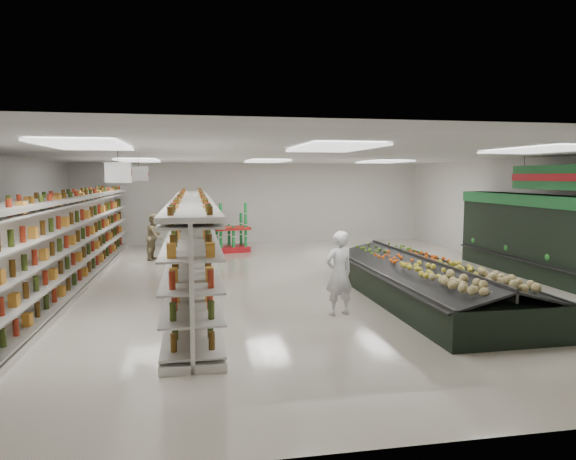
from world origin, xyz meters
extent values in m
plane|color=beige|center=(0.00, 0.00, 0.00)|extent=(16.00, 16.00, 0.00)
cube|color=white|center=(0.00, 0.00, 3.20)|extent=(14.00, 16.00, 0.02)
cube|color=silver|center=(0.00, 8.00, 1.60)|extent=(14.00, 0.02, 3.20)
cube|color=silver|center=(0.00, -8.00, 1.60)|extent=(14.00, 0.02, 3.20)
cube|color=silver|center=(7.00, 0.00, 1.60)|extent=(0.02, 16.00, 3.20)
cube|color=black|center=(6.55, -1.50, 1.10)|extent=(0.80, 8.00, 2.20)
cube|color=#1B672D|center=(6.53, -1.50, 2.05)|extent=(0.85, 8.00, 0.30)
cube|color=black|center=(6.30, -1.50, 0.55)|extent=(0.55, 7.80, 0.15)
cube|color=beige|center=(6.40, -1.50, 1.35)|extent=(0.45, 7.70, 0.03)
cube|color=beige|center=(6.40, -1.50, 1.65)|extent=(0.45, 7.70, 0.03)
cube|color=white|center=(-3.80, -2.00, 2.75)|extent=(0.50, 0.06, 0.40)
cube|color=#B4141B|center=(-3.80, -2.00, 2.75)|extent=(0.52, 0.02, 0.12)
cylinder|color=black|center=(-3.80, -2.00, 3.05)|extent=(0.01, 0.01, 0.50)
cube|color=white|center=(-3.80, 2.00, 2.75)|extent=(0.50, 0.06, 0.40)
cube|color=#B4141B|center=(-3.80, 2.00, 2.75)|extent=(0.52, 0.02, 0.12)
cylinder|color=black|center=(-3.80, 2.00, 3.05)|extent=(0.01, 0.01, 0.50)
cube|color=#1B672D|center=(6.25, -1.50, 2.65)|extent=(0.10, 3.20, 0.60)
cube|color=#B4141B|center=(6.19, -1.50, 2.65)|extent=(0.03, 3.20, 0.18)
cylinder|color=black|center=(6.25, -0.30, 3.05)|extent=(0.01, 0.01, 0.50)
cube|color=silver|center=(-5.33, 0.72, 0.06)|extent=(1.12, 12.75, 0.13)
cube|color=silver|center=(-5.33, 0.72, 1.06)|extent=(0.23, 12.74, 2.12)
cube|color=silver|center=(-5.33, 0.72, 2.17)|extent=(1.12, 12.75, 0.08)
cube|color=beige|center=(-5.57, 0.73, 0.19)|extent=(0.63, 12.64, 0.03)
cube|color=beige|center=(-5.57, 0.73, 0.66)|extent=(0.63, 12.64, 0.03)
cube|color=beige|center=(-5.57, 0.73, 1.12)|extent=(0.63, 12.64, 0.03)
cube|color=beige|center=(-5.57, 0.73, 1.58)|extent=(0.63, 12.64, 0.03)
cube|color=beige|center=(-5.57, 0.73, 2.05)|extent=(0.63, 12.64, 0.03)
cube|color=beige|center=(-5.08, 0.72, 0.19)|extent=(0.63, 12.64, 0.03)
cube|color=beige|center=(-5.08, 0.72, 0.66)|extent=(0.63, 12.64, 0.03)
cube|color=beige|center=(-5.08, 0.72, 1.12)|extent=(0.63, 12.64, 0.03)
cube|color=beige|center=(-5.08, 0.72, 1.58)|extent=(0.63, 12.64, 0.03)
cube|color=beige|center=(-5.08, 0.72, 2.05)|extent=(0.63, 12.64, 0.03)
cube|color=silver|center=(-2.40, 0.43, 0.06)|extent=(0.94, 12.34, 0.12)
cube|color=silver|center=(-2.40, 0.43, 1.03)|extent=(0.08, 12.34, 2.06)
cube|color=silver|center=(-2.40, 0.43, 2.10)|extent=(0.94, 12.34, 0.08)
cube|color=beige|center=(-2.64, 0.43, 0.19)|extent=(0.47, 12.24, 0.03)
cube|color=beige|center=(-2.64, 0.43, 0.63)|extent=(0.47, 12.24, 0.03)
cube|color=beige|center=(-2.64, 0.43, 1.08)|extent=(0.47, 12.24, 0.03)
cube|color=beige|center=(-2.64, 0.43, 1.53)|extent=(0.47, 12.24, 0.03)
cube|color=beige|center=(-2.64, 0.43, 1.98)|extent=(0.47, 12.24, 0.03)
cube|color=beige|center=(-2.16, 0.43, 0.19)|extent=(0.47, 12.24, 0.03)
cube|color=beige|center=(-2.16, 0.43, 0.63)|extent=(0.47, 12.24, 0.03)
cube|color=beige|center=(-2.16, 0.43, 1.08)|extent=(0.47, 12.24, 0.03)
cube|color=beige|center=(-2.16, 0.43, 1.53)|extent=(0.47, 12.24, 0.03)
cube|color=beige|center=(-2.16, 0.43, 1.98)|extent=(0.47, 12.24, 0.03)
cube|color=black|center=(2.50, -2.46, 0.32)|extent=(2.23, 6.38, 0.64)
cube|color=#262626|center=(1.44, -2.46, 0.65)|extent=(0.11, 6.36, 0.05)
cube|color=#262626|center=(3.55, -2.45, 0.65)|extent=(0.11, 6.36, 0.05)
cube|color=black|center=(1.93, -2.46, 0.74)|extent=(1.23, 6.28, 0.33)
cube|color=black|center=(3.06, -2.45, 0.74)|extent=(1.23, 6.28, 0.33)
cube|color=#262626|center=(2.50, -2.46, 0.84)|extent=(0.10, 6.27, 0.23)
cube|color=#B4141B|center=(-1.05, 5.59, 0.10)|extent=(1.32, 1.00, 0.20)
cube|color=#AE1C17|center=(-1.05, 5.59, 0.85)|extent=(1.38, 1.06, 0.10)
imported|color=white|center=(0.37, -3.17, 0.82)|extent=(0.69, 0.55, 1.64)
imported|color=tan|center=(-3.58, 4.32, 0.75)|extent=(0.63, 0.82, 1.49)
camera|label=1|loc=(-2.37, -12.55, 2.68)|focal=32.00mm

